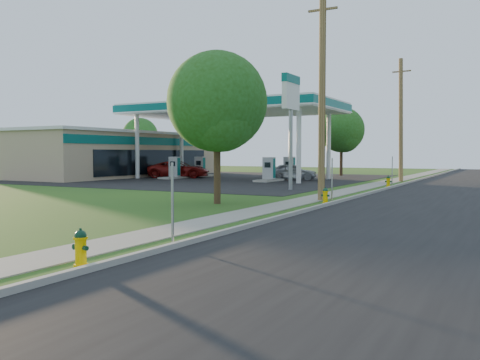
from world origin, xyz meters
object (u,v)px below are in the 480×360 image
Objects in this scene: tree_verge at (218,105)px; hydrant_far at (388,182)px; fuel_pump_sw at (200,169)px; tree_back at (141,137)px; fuel_pump_ne at (269,172)px; hydrant_near at (81,248)px; tree_lot at (342,131)px; car_red at (179,169)px; utility_pole_far at (401,120)px; hydrant_mid at (325,196)px; fuel_pump_se at (289,171)px; car_silver at (292,172)px; fuel_pump_nw at (175,170)px; price_pylon at (291,99)px; utility_pole_mid at (322,94)px.

hydrant_far is at bearing 73.33° from tree_verge.
tree_back is (-12.90, 7.03, 3.36)m from fuel_pump_sw.
fuel_pump_ne is 9.85m from fuel_pump_sw.
tree_back is 8.30× the size of hydrant_near.
car_red is at bearing -137.00° from tree_lot.
utility_pole_far is 12.92× the size of hydrant_mid.
fuel_pump_sw is 0.48× the size of tree_lot.
fuel_pump_se is at bearing -173.59° from utility_pole_far.
car_silver is at bearing -56.58° from fuel_pump_se.
hydrant_far is at bearing -23.35° from tree_back.
fuel_pump_sw is (0.00, 4.00, 0.00)m from fuel_pump_nw.
tree_lot reaches higher than fuel_pump_se.
fuel_pump_ne is at bearing 123.69° from price_pylon.
utility_pole_far reaches higher than car_silver.
price_pylon is 1.03× the size of tree_lot.
car_silver is (-1.22, -9.50, -3.61)m from tree_lot.
price_pylon reaches higher than tree_back.
tree_lot is (-6.98, 25.43, -0.65)m from utility_pole_mid.
tree_lot is at bearing 48.70° from fuel_pump_nw.
utility_pole_mid reaches higher than car_red.
utility_pole_far is 1.75× the size of car_red.
fuel_pump_ne is 0.47× the size of price_pylon.
utility_pole_far reaches higher than tree_back.
utility_pole_mid is 3.06× the size of fuel_pump_nw.
price_pylon is at bearing -176.27° from car_silver.
utility_pole_far is at bearing 92.06° from hydrant_mid.
fuel_pump_sw is at bearing 119.67° from hydrant_near.
tree_back is 50.59m from hydrant_near.
fuel_pump_nw is 16.93m from tree_lot.
fuel_pump_nw is 4.07× the size of hydrant_far.
hydrant_near is at bearing -88.98° from utility_pole_far.
fuel_pump_se is at bearing 90.00° from fuel_pump_ne.
hydrant_mid is at bearing -74.05° from tree_lot.
utility_pole_mid reaches higher than fuel_pump_se.
tree_back is at bearing 51.64° from car_silver.
tree_lot reaches higher than hydrant_far.
tree_verge reaches higher than fuel_pump_se.
tree_back is (-26.90, 18.53, -1.35)m from price_pylon.
tree_verge is at bearing -151.70° from hydrant_mid.
tree_lot is at bearing 96.98° from tree_verge.
tree_back is (-27.39, 27.68, -0.20)m from tree_verge.
tree_back is at bearing 153.26° from fuel_pump_ne.
tree_lot reaches higher than fuel_pump_sw.
utility_pole_far is at bearing -11.08° from tree_back.
utility_pole_mid is 39.08m from tree_back.
hydrant_near is (9.50, -28.46, -0.35)m from fuel_pump_ne.
fuel_pump_se is (0.00, 4.00, 0.00)m from fuel_pump_ne.
tree_verge is at bearing -71.77° from fuel_pump_ne.
tree_verge is at bearing -45.31° from tree_back.
utility_pole_far reaches higher than hydrant_near.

